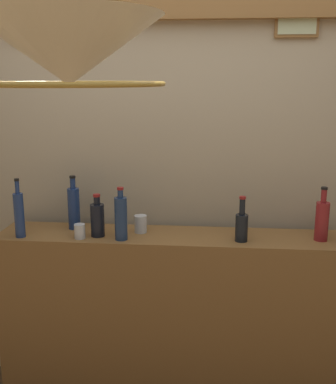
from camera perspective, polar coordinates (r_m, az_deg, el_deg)
panelled_rear_partition at (r=2.75m, az=0.56°, el=2.58°), size 3.58×0.15×2.50m
bar_shelf_unit at (r=2.79m, az=0.10°, el=-14.97°), size 1.86×0.34×1.01m
liquor_bottle_rye at (r=2.60m, az=17.89°, el=-3.16°), size 0.07×0.07×0.28m
liquor_bottle_brandy at (r=2.72m, az=-11.16°, el=-1.77°), size 0.07×0.07×0.30m
liquor_bottle_amaro at (r=2.50m, az=8.77°, el=-3.93°), size 0.07×0.07×0.24m
liquor_bottle_sherry at (r=2.50m, az=-5.64°, el=-3.04°), size 0.07×0.07×0.28m
liquor_bottle_rum at (r=2.57m, az=-8.41°, el=-3.20°), size 0.07×0.07×0.23m
liquor_bottle_tequila at (r=2.64m, az=-17.33°, el=-2.49°), size 0.05×0.05×0.32m
glass_tumbler_rocks at (r=2.57m, az=-10.48°, el=-4.63°), size 0.06×0.06×0.08m
glass_tumbler_highball at (r=2.62m, az=-3.28°, el=-3.82°), size 0.07×0.07×0.10m
pendant_lamp at (r=1.61m, az=-11.85°, el=15.98°), size 0.62×0.62×0.51m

